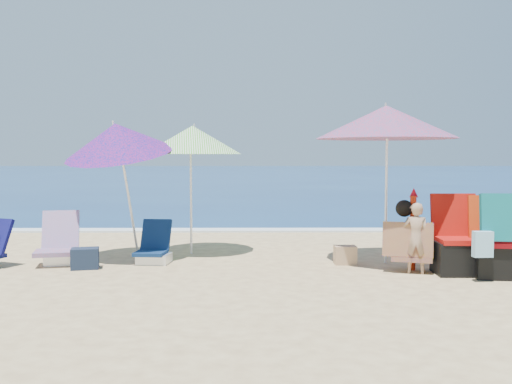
{
  "coord_description": "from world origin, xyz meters",
  "views": [
    {
      "loc": [
        -0.36,
        -7.29,
        1.62
      ],
      "look_at": [
        -0.3,
        1.0,
        1.1
      ],
      "focal_mm": 40.69,
      "sensor_mm": 36.0,
      "label": 1
    }
  ],
  "objects_px": {
    "chair_navy": "(154,252)",
    "camp_chair_right": "(496,247)",
    "umbrella_striped": "(193,140)",
    "person_center": "(412,238)",
    "umbrella_blue": "(117,139)",
    "umbrella_turquoise": "(386,122)",
    "furled_umbrella": "(413,225)",
    "chair_rainbow": "(62,250)",
    "camp_chair_left": "(457,250)"
  },
  "relations": [
    {
      "from": "chair_navy",
      "to": "camp_chair_right",
      "type": "relative_size",
      "value": 0.56
    },
    {
      "from": "umbrella_striped",
      "to": "camp_chair_right",
      "type": "xyz_separation_m",
      "value": [
        4.22,
        -1.95,
        -1.47
      ]
    },
    {
      "from": "person_center",
      "to": "umbrella_blue",
      "type": "bearing_deg",
      "value": 166.9
    },
    {
      "from": "umbrella_turquoise",
      "to": "person_center",
      "type": "bearing_deg",
      "value": -73.02
    },
    {
      "from": "furled_umbrella",
      "to": "umbrella_striped",
      "type": "bearing_deg",
      "value": 156.47
    },
    {
      "from": "chair_navy",
      "to": "chair_rainbow",
      "type": "height_order",
      "value": "chair_rainbow"
    },
    {
      "from": "umbrella_turquoise",
      "to": "chair_navy",
      "type": "distance_m",
      "value": 3.99
    },
    {
      "from": "chair_navy",
      "to": "camp_chair_left",
      "type": "bearing_deg",
      "value": -11.07
    },
    {
      "from": "umbrella_striped",
      "to": "furled_umbrella",
      "type": "distance_m",
      "value": 3.76
    },
    {
      "from": "umbrella_blue",
      "to": "furled_umbrella",
      "type": "relative_size",
      "value": 1.97
    },
    {
      "from": "camp_chair_left",
      "to": "camp_chair_right",
      "type": "xyz_separation_m",
      "value": [
        0.43,
        -0.26,
        0.08
      ]
    },
    {
      "from": "chair_navy",
      "to": "camp_chair_right",
      "type": "xyz_separation_m",
      "value": [
        4.73,
        -1.1,
        0.24
      ]
    },
    {
      "from": "umbrella_turquoise",
      "to": "person_center",
      "type": "relative_size",
      "value": 2.42
    },
    {
      "from": "camp_chair_left",
      "to": "person_center",
      "type": "bearing_deg",
      "value": 173.35
    },
    {
      "from": "camp_chair_right",
      "to": "person_center",
      "type": "xyz_separation_m",
      "value": [
        -1.03,
        0.33,
        0.07
      ]
    },
    {
      "from": "furled_umbrella",
      "to": "chair_navy",
      "type": "xyz_separation_m",
      "value": [
        -3.77,
        0.57,
        -0.47
      ]
    },
    {
      "from": "umbrella_striped",
      "to": "camp_chair_right",
      "type": "height_order",
      "value": "umbrella_striped"
    },
    {
      "from": "umbrella_blue",
      "to": "umbrella_striped",
      "type": "bearing_deg",
      "value": 29.7
    },
    {
      "from": "chair_rainbow",
      "to": "camp_chair_right",
      "type": "bearing_deg",
      "value": -9.9
    },
    {
      "from": "camp_chair_right",
      "to": "chair_navy",
      "type": "bearing_deg",
      "value": 166.88
    },
    {
      "from": "furled_umbrella",
      "to": "camp_chair_left",
      "type": "relative_size",
      "value": 1.07
    },
    {
      "from": "chair_rainbow",
      "to": "person_center",
      "type": "height_order",
      "value": "person_center"
    },
    {
      "from": "furled_umbrella",
      "to": "camp_chair_right",
      "type": "relative_size",
      "value": 1.02
    },
    {
      "from": "umbrella_striped",
      "to": "umbrella_turquoise",
      "type": "bearing_deg",
      "value": -17.12
    },
    {
      "from": "chair_rainbow",
      "to": "person_center",
      "type": "bearing_deg",
      "value": -8.24
    },
    {
      "from": "umbrella_blue",
      "to": "person_center",
      "type": "bearing_deg",
      "value": -13.1
    },
    {
      "from": "furled_umbrella",
      "to": "chair_navy",
      "type": "height_order",
      "value": "furled_umbrella"
    },
    {
      "from": "chair_navy",
      "to": "chair_rainbow",
      "type": "bearing_deg",
      "value": -178.51
    },
    {
      "from": "chair_navy",
      "to": "person_center",
      "type": "distance_m",
      "value": 3.79
    },
    {
      "from": "chair_rainbow",
      "to": "person_center",
      "type": "distance_m",
      "value": 5.14
    },
    {
      "from": "chair_navy",
      "to": "camp_chair_left",
      "type": "distance_m",
      "value": 4.39
    },
    {
      "from": "camp_chair_right",
      "to": "person_center",
      "type": "relative_size",
      "value": 1.14
    },
    {
      "from": "camp_chair_left",
      "to": "person_center",
      "type": "relative_size",
      "value": 1.09
    },
    {
      "from": "camp_chair_left",
      "to": "person_center",
      "type": "height_order",
      "value": "camp_chair_left"
    },
    {
      "from": "chair_navy",
      "to": "person_center",
      "type": "height_order",
      "value": "person_center"
    },
    {
      "from": "umbrella_blue",
      "to": "chair_rainbow",
      "type": "xyz_separation_m",
      "value": [
        -0.8,
        -0.26,
        -1.67
      ]
    },
    {
      "from": "umbrella_turquoise",
      "to": "umbrella_striped",
      "type": "xyz_separation_m",
      "value": [
        -2.97,
        0.92,
        -0.24
      ]
    },
    {
      "from": "umbrella_turquoise",
      "to": "camp_chair_left",
      "type": "height_order",
      "value": "umbrella_turquoise"
    },
    {
      "from": "chair_rainbow",
      "to": "camp_chair_left",
      "type": "relative_size",
      "value": 0.8
    },
    {
      "from": "camp_chair_right",
      "to": "umbrella_turquoise",
      "type": "bearing_deg",
      "value": 140.42
    },
    {
      "from": "furled_umbrella",
      "to": "chair_rainbow",
      "type": "height_order",
      "value": "furled_umbrella"
    },
    {
      "from": "furled_umbrella",
      "to": "chair_navy",
      "type": "bearing_deg",
      "value": 171.35
    },
    {
      "from": "furled_umbrella",
      "to": "umbrella_blue",
      "type": "bearing_deg",
      "value": 169.6
    },
    {
      "from": "chair_navy",
      "to": "umbrella_blue",
      "type": "bearing_deg",
      "value": 158.85
    },
    {
      "from": "chair_navy",
      "to": "chair_rainbow",
      "type": "xyz_separation_m",
      "value": [
        -1.38,
        -0.04,
        0.04
      ]
    },
    {
      "from": "camp_chair_left",
      "to": "camp_chair_right",
      "type": "distance_m",
      "value": 0.51
    },
    {
      "from": "camp_chair_right",
      "to": "person_center",
      "type": "bearing_deg",
      "value": 162.22
    },
    {
      "from": "umbrella_blue",
      "to": "camp_chair_right",
      "type": "xyz_separation_m",
      "value": [
        5.31,
        -1.33,
        -1.47
      ]
    },
    {
      "from": "umbrella_blue",
      "to": "chair_navy",
      "type": "xyz_separation_m",
      "value": [
        0.58,
        -0.22,
        -1.71
      ]
    },
    {
      "from": "umbrella_turquoise",
      "to": "umbrella_blue",
      "type": "xyz_separation_m",
      "value": [
        -4.06,
        0.3,
        -0.24
      ]
    }
  ]
}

